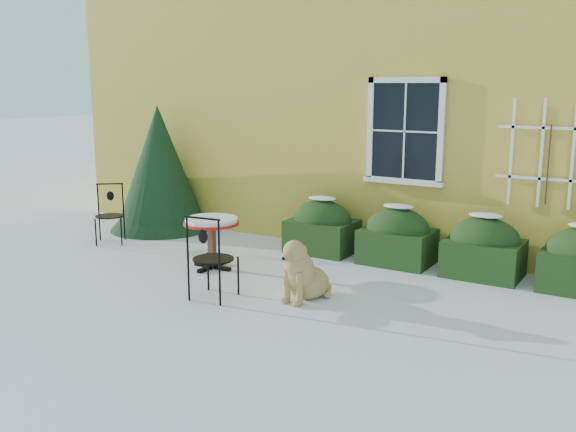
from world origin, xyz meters
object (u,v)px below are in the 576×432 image
Objects in this scene: patio_chair_near at (211,257)px; bistro_table at (212,226)px; dog at (303,274)px; patio_chair_far at (110,214)px; evergreen_shrub at (160,180)px.

bistro_table is at bearing -58.32° from patio_chair_near.
patio_chair_far is at bearing 173.59° from dog.
bistro_table is 0.90× the size of dog.
bistro_table is 1.94m from dog.
patio_chair_near is 1.09× the size of patio_chair_far.
evergreen_shrub is at bearing -45.42° from patio_chair_near.
evergreen_shrub reaches higher than bistro_table.
patio_chair_near is at bearing -52.10° from bistro_table.
dog is at bearing -50.13° from patio_chair_far.
evergreen_shrub is 4.31m from patio_chair_near.
patio_chair_far is 1.10× the size of dog.
patio_chair_near is at bearing -145.02° from dog.
bistro_table is 2.51m from patio_chair_far.
patio_chair_near is 1.17m from dog.
bistro_table is at bearing -33.19° from evergreen_shrub.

